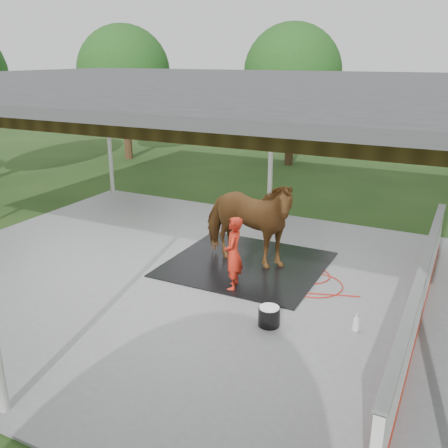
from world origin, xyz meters
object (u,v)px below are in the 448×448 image
at_px(horse, 247,221).
at_px(wash_bucket, 269,316).
at_px(dasher_board, 420,298).
at_px(handler, 233,254).

distance_m(horse, wash_bucket, 2.79).
bearing_deg(wash_bucket, dasher_board, 25.80).
xyz_separation_m(dasher_board, horse, (-3.72, 1.14, 0.48)).
height_order(horse, handler, horse).
bearing_deg(wash_bucket, horse, 122.63).
relative_size(handler, wash_bucket, 3.96).
relative_size(dasher_board, wash_bucket, 21.12).
bearing_deg(handler, horse, 176.25).
bearing_deg(dasher_board, handler, -178.83).
distance_m(dasher_board, handler, 3.48).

